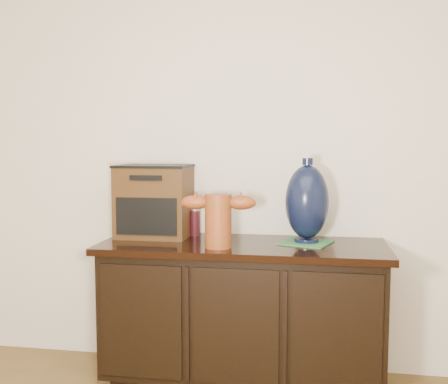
% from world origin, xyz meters
% --- Properties ---
extents(sideboard, '(1.46, 0.56, 0.75)m').
position_xyz_m(sideboard, '(0.00, 2.23, 0.39)').
color(sideboard, black).
rests_on(sideboard, ground).
extents(terracotta_vessel, '(0.37, 0.15, 0.26)m').
position_xyz_m(terracotta_vessel, '(-0.10, 2.10, 0.90)').
color(terracotta_vessel, brown).
rests_on(terracotta_vessel, sideboard).
extents(tv_radio, '(0.39, 0.32, 0.39)m').
position_xyz_m(tv_radio, '(-0.50, 2.35, 0.95)').
color(tv_radio, '#3D240F').
rests_on(tv_radio, sideboard).
extents(green_mat, '(0.29, 0.29, 0.01)m').
position_xyz_m(green_mat, '(0.32, 2.28, 0.76)').
color(green_mat, '#2F6837').
rests_on(green_mat, sideboard).
extents(lamp_base, '(0.28, 0.28, 0.43)m').
position_xyz_m(lamp_base, '(0.32, 2.28, 0.97)').
color(lamp_base, black).
rests_on(lamp_base, green_mat).
extents(spray_can, '(0.06, 0.06, 0.16)m').
position_xyz_m(spray_can, '(-0.29, 2.40, 0.84)').
color(spray_can, '#4F0D17').
rests_on(spray_can, sideboard).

